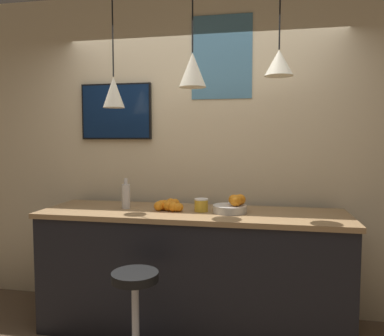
% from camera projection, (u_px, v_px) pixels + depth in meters
% --- Properties ---
extents(back_wall, '(8.00, 0.06, 2.90)m').
position_uv_depth(back_wall, '(202.00, 152.00, 3.44)').
color(back_wall, beige).
rests_on(back_wall, ground_plane).
extents(service_counter, '(2.47, 0.70, 0.99)m').
position_uv_depth(service_counter, '(192.00, 270.00, 3.06)').
color(service_counter, black).
rests_on(service_counter, ground_plane).
extents(bar_stool, '(0.43, 0.43, 0.68)m').
position_uv_depth(bar_stool, '(135.00, 312.00, 2.52)').
color(bar_stool, '#B7B7BC').
rests_on(bar_stool, ground_plane).
extents(fruit_bowl, '(0.27, 0.27, 0.14)m').
position_uv_depth(fruit_bowl, '(232.00, 206.00, 2.96)').
color(fruit_bowl, beige).
rests_on(fruit_bowl, service_counter).
extents(orange_pile, '(0.24, 0.23, 0.08)m').
position_uv_depth(orange_pile, '(168.00, 205.00, 3.07)').
color(orange_pile, orange).
rests_on(orange_pile, service_counter).
extents(juice_bottle, '(0.07, 0.07, 0.26)m').
position_uv_depth(juice_bottle, '(126.00, 196.00, 3.13)').
color(juice_bottle, silver).
rests_on(juice_bottle, service_counter).
extents(spread_jar, '(0.11, 0.11, 0.10)m').
position_uv_depth(spread_jar, '(201.00, 205.00, 3.01)').
color(spread_jar, gold).
rests_on(spread_jar, service_counter).
extents(pendant_lamp_left, '(0.18, 0.18, 0.97)m').
position_uv_depth(pendant_lamp_left, '(114.00, 92.00, 3.10)').
color(pendant_lamp_left, black).
extents(pendant_lamp_middle, '(0.22, 0.22, 0.82)m').
position_uv_depth(pendant_lamp_middle, '(193.00, 70.00, 2.96)').
color(pendant_lamp_middle, black).
extents(pendant_lamp_right, '(0.22, 0.22, 0.75)m').
position_uv_depth(pendant_lamp_right, '(279.00, 62.00, 2.83)').
color(pendant_lamp_right, black).
extents(mounted_tv, '(0.68, 0.04, 0.52)m').
position_uv_depth(mounted_tv, '(116.00, 112.00, 3.51)').
color(mounted_tv, black).
extents(wall_poster, '(0.54, 0.01, 0.73)m').
position_uv_depth(wall_poster, '(222.00, 57.00, 3.30)').
color(wall_poster, teal).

